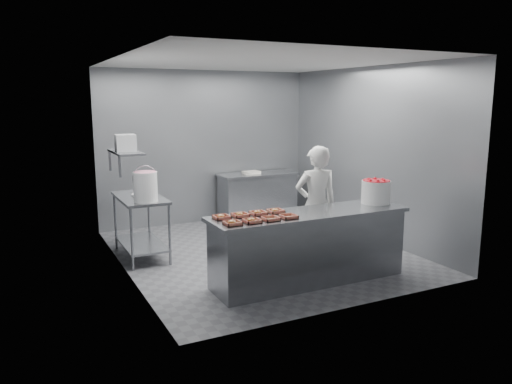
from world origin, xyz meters
The scene contains 24 objects.
floor centered at (0.00, 0.00, 0.00)m, with size 4.50×4.50×0.00m, color #4C4C51.
ceiling centered at (0.00, 0.00, 2.80)m, with size 4.50×4.50×0.00m, color white.
wall_back centered at (0.00, 2.25, 1.40)m, with size 4.00×0.04×2.80m, color slate.
wall_left centered at (-2.00, 0.00, 1.40)m, with size 0.04×4.50×2.80m, color slate.
wall_right centered at (2.00, 0.00, 1.40)m, with size 0.04×4.50×2.80m, color slate.
service_counter centered at (0.00, -1.35, 0.45)m, with size 2.60×0.70×0.90m.
prep_table centered at (-1.65, 0.60, 0.59)m, with size 0.60×1.20×0.90m.
back_counter centered at (0.90, 1.90, 0.45)m, with size 1.50×0.60×0.90m.
wall_shelf centered at (-1.82, 0.60, 1.55)m, with size 0.35×0.90×0.03m, color slate.
tray_0 centered at (-1.12, -1.51, 0.92)m, with size 0.19×0.18×0.06m.
tray_1 centered at (-0.88, -1.51, 0.92)m, with size 0.19×0.18×0.06m.
tray_2 centered at (-0.64, -1.51, 0.92)m, with size 0.19×0.18×0.04m.
tray_3 centered at (-0.40, -1.51, 0.92)m, with size 0.19×0.18×0.04m.
tray_4 centered at (-1.12, -1.19, 0.92)m, with size 0.19×0.18×0.06m.
tray_5 centered at (-0.88, -1.19, 0.92)m, with size 0.19×0.18×0.06m.
tray_6 centered at (-0.64, -1.19, 0.92)m, with size 0.19×0.18×0.06m.
tray_7 centered at (-0.40, -1.19, 0.92)m, with size 0.19×0.18×0.06m.
worker centered at (0.48, -0.75, 0.83)m, with size 0.60×0.40×1.66m, color silver.
strawberry_tub centered at (1.08, -1.29, 1.07)m, with size 0.38×0.38×0.32m.
glaze_bucket centered at (-1.66, 0.20, 1.12)m, with size 0.34×0.32×0.50m.
bucket_lid centered at (-1.59, 0.67, 0.91)m, with size 0.32×0.32×0.02m, color silver.
rag centered at (-1.51, 0.84, 0.91)m, with size 0.15×0.13×0.02m, color #CCB28C.
appliance centered at (-1.82, 0.59, 1.68)m, with size 0.27×0.31×0.23m, color gray.
paper_stack centered at (0.77, 1.90, 0.92)m, with size 0.30×0.22×0.05m, color silver.
Camera 1 is at (-3.28, -6.46, 2.28)m, focal length 35.00 mm.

